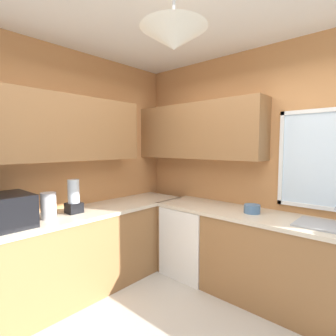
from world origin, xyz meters
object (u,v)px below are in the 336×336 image
bowl (252,209)px  blender_appliance (74,198)px  microwave (7,210)px  sink_assembly (336,227)px  dishwasher (192,240)px  kettle (48,206)px

bowl → blender_appliance: bearing=-138.3°
bowl → microwave: bearing=-126.9°
bowl → sink_assembly: bearing=0.5°
dishwasher → sink_assembly: size_ratio=1.35×
kettle → blender_appliance: 0.28m
microwave → kettle: 0.35m
blender_appliance → kettle: bearing=-85.9°
dishwasher → blender_appliance: (-0.66, -1.23, 0.63)m
sink_assembly → blender_appliance: bearing=-149.8°
kettle → bowl: (1.40, 1.54, -0.08)m
dishwasher → blender_appliance: 1.54m
dishwasher → bowl: bearing=2.3°
dishwasher → blender_appliance: size_ratio=2.37×
sink_assembly → kettle: bearing=-144.4°
dishwasher → bowl: 0.92m
dishwasher → bowl: bowl is taller
microwave → kettle: bearing=86.8°
microwave → blender_appliance: bearing=90.0°
microwave → sink_assembly: 2.90m
kettle → microwave: bearing=-93.2°
kettle → bowl: 2.08m
dishwasher → kettle: bearing=-113.0°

